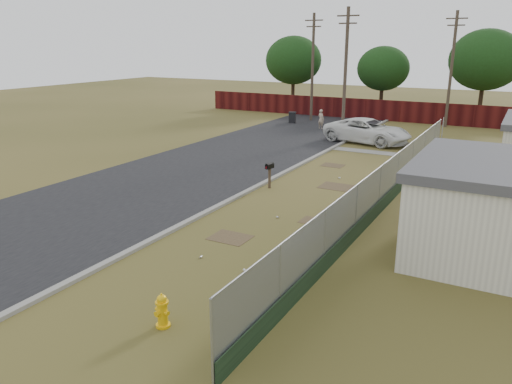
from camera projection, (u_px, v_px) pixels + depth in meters
The scene contains 12 objects.
ground at pixel (307, 203), 21.52m from camera, with size 120.00×120.00×0.00m, color brown.
street at pixel (258, 152), 31.38m from camera, with size 15.10×60.00×0.12m.
chainlink_fence at pixel (386, 189), 20.71m from camera, with size 0.10×27.06×2.02m.
privacy_fence at pixel (355, 108), 45.01m from camera, with size 30.00×0.12×1.80m, color #48100F.
utility_poles at pixel (369, 68), 39.20m from camera, with size 12.60×8.24×9.00m.
horizon_trees at pixel (435, 69), 39.58m from camera, with size 33.32×31.94×7.78m.
fire_hydrant at pixel (162, 311), 12.05m from camera, with size 0.41×0.42×0.89m.
mailbox at pixel (270, 168), 23.42m from camera, with size 0.26×0.54×1.24m.
pickup_truck at pixel (368, 131), 34.14m from camera, with size 2.74×5.94×1.65m, color white.
pedestrian at pixel (321, 119), 39.60m from camera, with size 0.57×0.37×1.56m, color tan.
trash_bin at pixel (292, 117), 42.68m from camera, with size 0.77×0.76×0.93m.
scattered_litter at pixel (287, 222), 19.12m from camera, with size 2.42×11.69×0.07m.
Camera 1 is at (7.91, -19.00, 6.66)m, focal length 35.00 mm.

